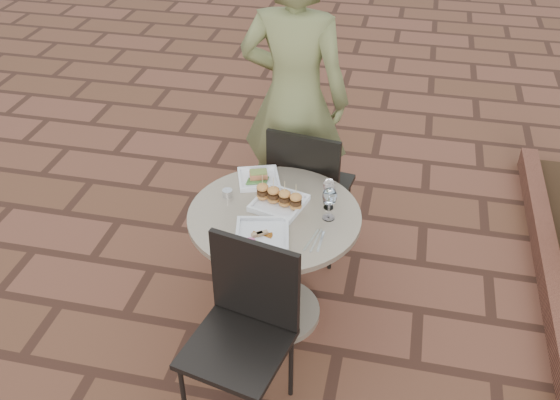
% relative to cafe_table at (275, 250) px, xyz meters
% --- Properties ---
extents(ground, '(60.00, 60.00, 0.00)m').
position_rel_cafe_table_xyz_m(ground, '(-0.02, 0.21, -0.48)').
color(ground, '#583022').
rests_on(ground, ground).
extents(cafe_table, '(0.90, 0.90, 0.73)m').
position_rel_cafe_table_xyz_m(cafe_table, '(0.00, 0.00, 0.00)').
color(cafe_table, gray).
rests_on(cafe_table, ground).
extents(chair_far, '(0.50, 0.50, 0.93)m').
position_rel_cafe_table_xyz_m(chair_far, '(0.07, 0.58, 0.07)').
color(chair_far, black).
rests_on(chair_far, ground).
extents(chair_near, '(0.52, 0.52, 0.93)m').
position_rel_cafe_table_xyz_m(chair_near, '(-0.00, -0.59, 0.07)').
color(chair_near, black).
rests_on(chair_near, ground).
extents(diner, '(0.71, 0.49, 1.87)m').
position_rel_cafe_table_xyz_m(diner, '(-0.08, 0.89, 0.45)').
color(diner, brown).
rests_on(diner, ground).
extents(plate_salmon, '(0.28, 0.28, 0.06)m').
position_rel_cafe_table_xyz_m(plate_salmon, '(-0.15, 0.28, 0.26)').
color(plate_salmon, white).
rests_on(plate_salmon, cafe_table).
extents(plate_sliders, '(0.31, 0.31, 0.16)m').
position_rel_cafe_table_xyz_m(plate_sliders, '(0.01, 0.07, 0.29)').
color(plate_sliders, white).
rests_on(plate_sliders, cafe_table).
extents(plate_tuna, '(0.31, 0.31, 0.03)m').
position_rel_cafe_table_xyz_m(plate_tuna, '(-0.02, -0.20, 0.26)').
color(plate_tuna, white).
rests_on(plate_tuna, cafe_table).
extents(wine_glass_right, '(0.08, 0.08, 0.18)m').
position_rel_cafe_table_xyz_m(wine_glass_right, '(0.28, 0.02, 0.37)').
color(wine_glass_right, white).
rests_on(wine_glass_right, cafe_table).
extents(wine_glass_mid, '(0.06, 0.06, 0.15)m').
position_rel_cafe_table_xyz_m(wine_glass_mid, '(0.27, 0.11, 0.35)').
color(wine_glass_mid, white).
rests_on(wine_glass_mid, cafe_table).
extents(wine_glass_far, '(0.06, 0.06, 0.15)m').
position_rel_cafe_table_xyz_m(wine_glass_far, '(0.26, 0.16, 0.35)').
color(wine_glass_far, white).
rests_on(wine_glass_far, cafe_table).
extents(steel_ramekin, '(0.07, 0.07, 0.04)m').
position_rel_cafe_table_xyz_m(steel_ramekin, '(-0.28, 0.09, 0.27)').
color(steel_ramekin, silver).
rests_on(steel_ramekin, cafe_table).
extents(cutlery_set, '(0.10, 0.20, 0.00)m').
position_rel_cafe_table_xyz_m(cutlery_set, '(0.25, -0.17, 0.25)').
color(cutlery_set, silver).
rests_on(cutlery_set, cafe_table).
extents(planter_curb, '(0.12, 3.00, 0.15)m').
position_rel_cafe_table_xyz_m(planter_curb, '(1.58, 0.51, -0.41)').
color(planter_curb, brown).
rests_on(planter_curb, ground).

